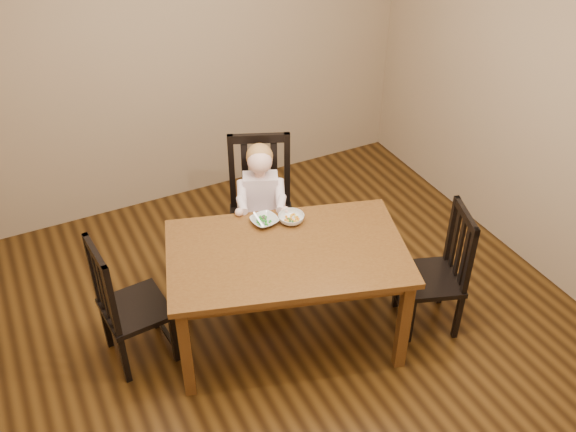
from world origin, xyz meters
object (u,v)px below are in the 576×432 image
chair_right (438,272)px  bowl_peas (264,221)px  chair_child (261,211)px  toddler (261,199)px  bowl_veg (291,218)px  chair_left (127,305)px  dining_table (287,261)px

chair_right → bowl_peas: 1.19m
chair_child → toddler: bearing=90.0°
chair_child → bowl_veg: 0.55m
bowl_veg → chair_left: bearing=178.9°
chair_right → bowl_peas: bearing=75.9°
chair_child → bowl_peas: bearing=91.4°
dining_table → chair_child: bearing=78.0°
chair_child → toddler: 0.15m
chair_left → bowl_peas: 1.01m
chair_child → chair_left: chair_child is taller
toddler → bowl_veg: toddler is taller
chair_child → chair_left: size_ratio=1.14×
chair_right → bowl_veg: (-0.80, 0.57, 0.32)m
bowl_peas → toddler: bearing=69.2°
toddler → bowl_peas: 0.42m
toddler → chair_child: bearing=-90.0°
dining_table → bowl_veg: 0.32m
chair_left → toddler: (1.10, 0.42, 0.21)m
chair_left → toddler: bearing=105.5°
chair_right → bowl_veg: chair_right is taller
toddler → chair_right: bearing=151.3°
chair_right → toddler: bearing=58.2°
toddler → bowl_veg: bearing=115.0°
toddler → bowl_veg: (0.02, -0.44, 0.11)m
chair_right → chair_child: bearing=56.1°
bowl_veg → bowl_peas: bearing=160.3°
bowl_peas → bowl_veg: (0.16, -0.06, 0.01)m
toddler → bowl_veg: size_ratio=3.30×
dining_table → toddler: 0.71m
chair_left → toddler: 1.20m
bowl_veg → chair_right: bearing=-35.7°
chair_child → toddler: (-0.02, -0.05, 0.14)m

